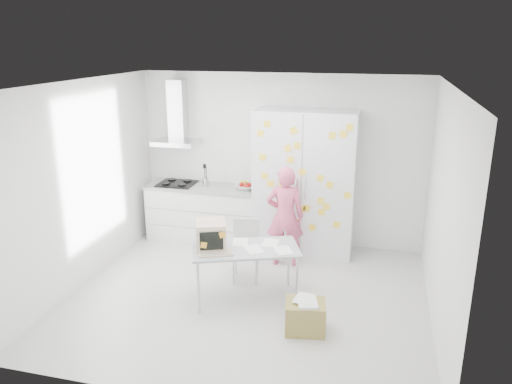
% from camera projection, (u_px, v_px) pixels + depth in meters
% --- Properties ---
extents(floor, '(4.50, 4.00, 0.02)m').
position_uv_depth(floor, '(247.00, 298.00, 6.43)').
color(floor, silver).
rests_on(floor, ground).
extents(walls, '(4.52, 4.01, 2.70)m').
position_uv_depth(walls, '(261.00, 182.00, 6.70)').
color(walls, white).
rests_on(walls, ground).
extents(ceiling, '(4.50, 4.00, 0.02)m').
position_uv_depth(ceiling, '(246.00, 84.00, 5.63)').
color(ceiling, white).
rests_on(ceiling, walls).
extents(counter_run, '(1.84, 0.63, 1.28)m').
position_uv_depth(counter_run, '(204.00, 212.00, 8.14)').
color(counter_run, white).
rests_on(counter_run, ground).
extents(range_hood, '(0.70, 0.48, 1.01)m').
position_uv_depth(range_hood, '(177.00, 119.00, 7.94)').
color(range_hood, silver).
rests_on(range_hood, walls).
extents(tall_cabinet, '(1.50, 0.68, 2.20)m').
position_uv_depth(tall_cabinet, '(305.00, 183.00, 7.55)').
color(tall_cabinet, silver).
rests_on(tall_cabinet, ground).
extents(person, '(0.59, 0.43, 1.49)m').
position_uv_depth(person, '(285.00, 216.00, 7.16)').
color(person, '#D9547B').
rests_on(person, ground).
extents(desk, '(1.46, 1.09, 1.04)m').
position_uv_depth(desk, '(224.00, 241.00, 6.16)').
color(desk, '#A8AFB2').
rests_on(desk, ground).
extents(chair, '(0.44, 0.44, 0.83)m').
position_uv_depth(chair, '(246.00, 246.00, 6.83)').
color(chair, silver).
rests_on(chair, ground).
extents(cardboard_box, '(0.50, 0.43, 0.39)m').
position_uv_depth(cardboard_box, '(305.00, 316.00, 5.64)').
color(cardboard_box, '#9D8A44').
rests_on(cardboard_box, ground).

